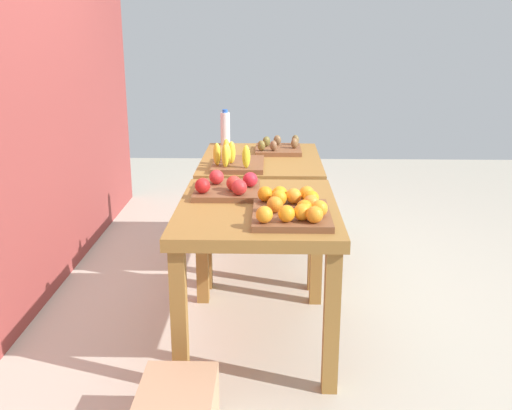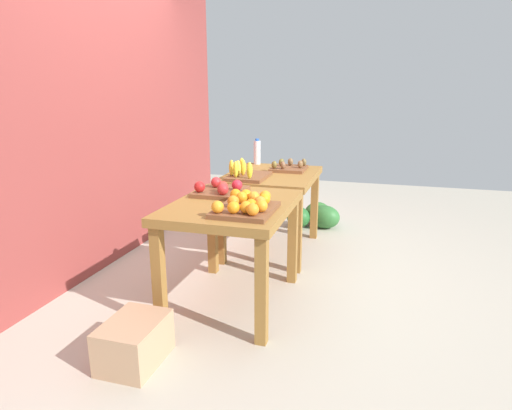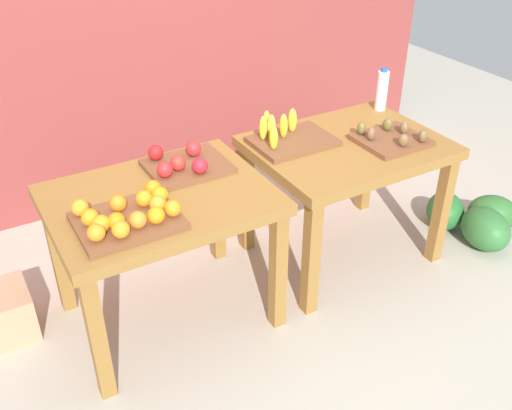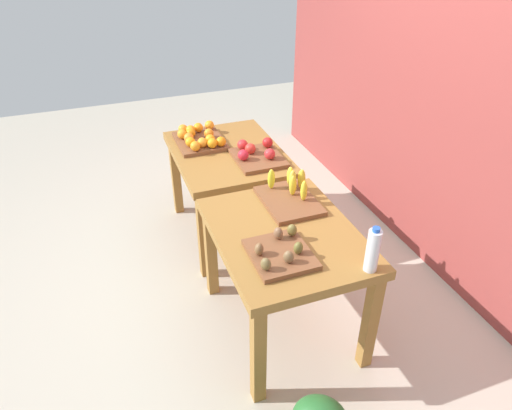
% 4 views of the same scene
% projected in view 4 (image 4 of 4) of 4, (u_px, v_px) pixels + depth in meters
% --- Properties ---
extents(ground_plane, '(8.00, 8.00, 0.00)m').
position_uv_depth(ground_plane, '(253.00, 271.00, 3.58)').
color(ground_plane, '#B6AE9D').
extents(back_wall, '(4.40, 0.12, 3.00)m').
position_uv_depth(back_wall, '(442.00, 54.00, 3.16)').
color(back_wall, brown).
rests_on(back_wall, ground_plane).
extents(display_table_left, '(1.04, 0.80, 0.75)m').
position_uv_depth(display_table_left, '(228.00, 164.00, 3.67)').
color(display_table_left, olive).
rests_on(display_table_left, ground_plane).
extents(display_table_right, '(1.04, 0.80, 0.75)m').
position_uv_depth(display_table_right, '(285.00, 247.00, 2.79)').
color(display_table_right, olive).
rests_on(display_table_right, ground_plane).
extents(orange_bin, '(0.45, 0.36, 0.11)m').
position_uv_depth(orange_bin, '(199.00, 138.00, 3.70)').
color(orange_bin, brown).
rests_on(orange_bin, display_table_left).
extents(apple_bin, '(0.40, 0.34, 0.11)m').
position_uv_depth(apple_bin, '(257.00, 155.00, 3.48)').
color(apple_bin, brown).
rests_on(apple_bin, display_table_left).
extents(banana_crate, '(0.44, 0.32, 0.17)m').
position_uv_depth(banana_crate, '(290.00, 195.00, 2.99)').
color(banana_crate, brown).
rests_on(banana_crate, display_table_right).
extents(kiwi_bin, '(0.36, 0.32, 0.10)m').
position_uv_depth(kiwi_bin, '(280.00, 252.00, 2.52)').
color(kiwi_bin, brown).
rests_on(kiwi_bin, display_table_right).
extents(water_bottle, '(0.07, 0.07, 0.26)m').
position_uv_depth(water_bottle, '(373.00, 250.00, 2.38)').
color(water_bottle, silver).
rests_on(water_bottle, display_table_right).
extents(cardboard_produce_box, '(0.40, 0.30, 0.25)m').
position_uv_depth(cardboard_produce_box, '(233.00, 168.00, 4.71)').
color(cardboard_produce_box, tan).
rests_on(cardboard_produce_box, ground_plane).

